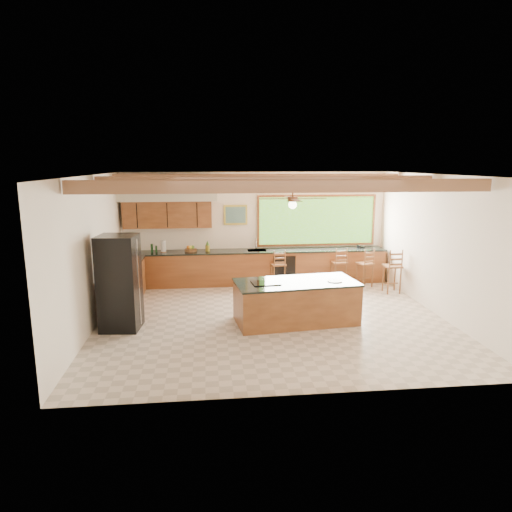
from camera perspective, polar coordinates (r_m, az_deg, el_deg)
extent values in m
plane|color=beige|center=(9.75, 2.00, -7.82)|extent=(7.20, 7.20, 0.00)
cube|color=white|center=(12.54, -0.06, 3.61)|extent=(7.20, 0.04, 3.00)
cube|color=white|center=(6.25, 6.34, -4.64)|extent=(7.20, 0.04, 3.00)
cube|color=white|center=(9.54, -19.86, 0.39)|extent=(0.04, 6.50, 3.00)
cube|color=white|center=(10.49, 21.92, 1.20)|extent=(0.04, 6.50, 3.00)
cube|color=#AC8256|center=(9.20, 2.13, 10.09)|extent=(7.20, 6.50, 0.04)
cube|color=#8A5F45|center=(7.63, 3.87, 8.72)|extent=(7.10, 0.15, 0.22)
cube|color=#8A5F45|center=(9.70, 1.70, 9.34)|extent=(7.10, 0.15, 0.22)
cube|color=#8A5F45|center=(11.49, 0.46, 9.69)|extent=(7.10, 0.15, 0.22)
cube|color=brown|center=(12.28, -10.97, 5.11)|extent=(2.30, 0.35, 0.70)
cube|color=beige|center=(12.16, -11.11, 7.88)|extent=(2.60, 0.50, 0.48)
cylinder|color=#FFEABF|center=(12.25, -14.35, 6.69)|extent=(0.10, 0.10, 0.01)
cylinder|color=#FFEABF|center=(12.14, -7.75, 6.90)|extent=(0.10, 0.10, 0.01)
cube|color=#6EBF44|center=(12.78, 7.58, 4.43)|extent=(3.20, 0.04, 1.30)
cube|color=gold|center=(12.42, -2.57, 5.15)|extent=(0.64, 0.03, 0.54)
cube|color=#457D5F|center=(12.40, -2.57, 5.14)|extent=(0.54, 0.01, 0.44)
cube|color=brown|center=(12.40, 0.11, -1.46)|extent=(7.00, 0.65, 0.88)
cube|color=black|center=(12.31, 0.11, 0.63)|extent=(7.04, 0.69, 0.04)
cube|color=brown|center=(10.99, -16.14, -3.64)|extent=(0.65, 2.35, 0.88)
cube|color=black|center=(10.88, -16.27, -1.30)|extent=(0.69, 2.39, 0.04)
cube|color=black|center=(12.19, 3.56, -1.82)|extent=(0.60, 0.02, 0.78)
cube|color=silver|center=(12.31, 0.11, 0.65)|extent=(0.50, 0.38, 0.03)
cylinder|color=silver|center=(12.47, 0.01, 1.57)|extent=(0.03, 0.03, 0.30)
cylinder|color=silver|center=(12.35, 0.06, 2.08)|extent=(0.03, 0.20, 0.03)
cylinder|color=silver|center=(12.27, -11.52, 1.20)|extent=(0.13, 0.13, 0.31)
cylinder|color=#173B18|center=(12.30, -12.36, 0.86)|extent=(0.05, 0.05, 0.18)
cylinder|color=#173B18|center=(12.34, -12.89, 0.98)|extent=(0.06, 0.06, 0.22)
cube|color=black|center=(12.96, 12.97, 1.16)|extent=(0.21, 0.19, 0.08)
cube|color=brown|center=(9.47, 5.00, -5.82)|extent=(2.54, 1.39, 0.82)
cube|color=black|center=(9.35, 5.05, -3.31)|extent=(2.59, 1.43, 0.04)
cube|color=black|center=(9.18, 1.22, -3.37)|extent=(0.59, 0.49, 0.02)
cylinder|color=silver|center=(9.46, 9.84, -3.10)|extent=(0.30, 0.30, 0.01)
cube|color=black|center=(9.31, -16.69, -3.22)|extent=(0.80, 0.78, 1.88)
cube|color=silver|center=(9.25, -14.46, -3.20)|extent=(0.03, 0.05, 1.72)
cube|color=brown|center=(11.98, 2.76, -1.04)|extent=(0.41, 0.41, 0.04)
cylinder|color=brown|center=(11.90, 2.16, -2.72)|extent=(0.03, 0.03, 0.60)
cylinder|color=brown|center=(11.94, 3.55, -2.68)|extent=(0.03, 0.03, 0.60)
cylinder|color=brown|center=(12.18, 1.96, -2.38)|extent=(0.03, 0.03, 0.60)
cylinder|color=brown|center=(12.22, 3.32, -2.35)|extent=(0.03, 0.03, 0.60)
cube|color=brown|center=(12.34, 10.31, -0.79)|extent=(0.41, 0.41, 0.04)
cylinder|color=brown|center=(12.23, 9.78, -2.45)|extent=(0.04, 0.04, 0.62)
cylinder|color=brown|center=(12.32, 11.11, -2.41)|extent=(0.04, 0.04, 0.62)
cylinder|color=brown|center=(12.51, 9.41, -2.13)|extent=(0.04, 0.04, 0.62)
cylinder|color=brown|center=(12.59, 10.72, -2.08)|extent=(0.04, 0.04, 0.62)
cube|color=brown|center=(12.39, 13.46, -0.91)|extent=(0.48, 0.48, 0.04)
cylinder|color=brown|center=(12.28, 12.97, -2.55)|extent=(0.04, 0.04, 0.61)
cylinder|color=brown|center=(12.38, 14.26, -2.50)|extent=(0.04, 0.04, 0.61)
cylinder|color=brown|center=(12.55, 12.54, -2.23)|extent=(0.04, 0.04, 0.61)
cylinder|color=brown|center=(12.65, 13.80, -2.18)|extent=(0.04, 0.04, 0.61)
cube|color=brown|center=(11.99, 16.68, -1.22)|extent=(0.42, 0.42, 0.04)
cylinder|color=brown|center=(11.86, 16.17, -3.08)|extent=(0.04, 0.04, 0.66)
cylinder|color=brown|center=(11.99, 17.59, -3.01)|extent=(0.04, 0.04, 0.66)
cylinder|color=brown|center=(12.15, 15.60, -2.70)|extent=(0.04, 0.04, 0.66)
cylinder|color=brown|center=(12.27, 16.99, -2.64)|extent=(0.04, 0.04, 0.66)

